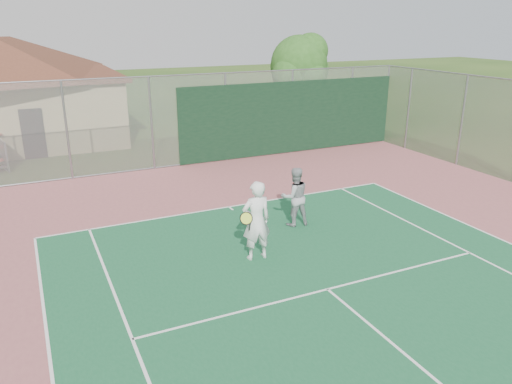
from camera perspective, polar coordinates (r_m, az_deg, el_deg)
back_fence at (r=20.15m, az=-3.14°, el=8.25°), size 20.08×0.11×3.53m
side_fence_right at (r=21.00m, az=22.47°, el=7.51°), size 0.08×9.00×3.50m
tree at (r=26.88m, az=5.09°, el=14.16°), size 3.48×3.30×4.86m
player_white_front at (r=11.65m, az=0.03°, el=-3.37°), size 0.93×0.71×1.93m
player_grey_back at (r=13.69m, az=4.44°, el=-0.61°), size 0.87×0.71×1.65m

